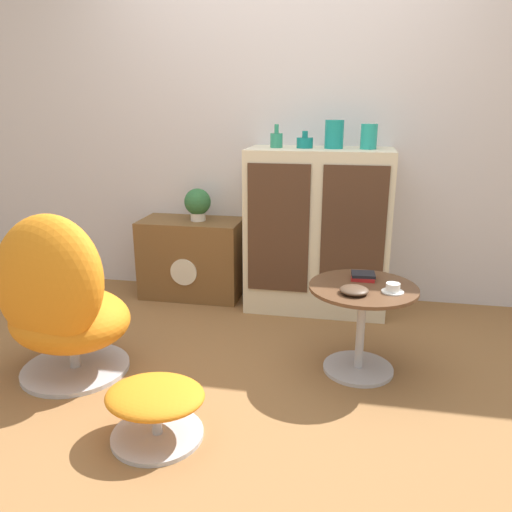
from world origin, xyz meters
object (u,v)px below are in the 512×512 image
object	(u,v)px
sideboard	(318,231)
coffee_table	(361,317)
vase_leftmost	(276,140)
egg_chair	(60,302)
vase_inner_right	(334,134)
vase_rightmost	(369,137)
book_stack	(363,276)
vase_inner_left	(305,142)
bowl	(354,290)
ottoman	(155,403)
potted_plant	(198,203)
teacup	(393,289)
tv_console	(192,258)

from	to	relation	value
sideboard	coffee_table	distance (m)	0.94
coffee_table	vase_leftmost	world-z (taller)	vase_leftmost
egg_chair	vase_inner_right	size ratio (longest dim) A/B	5.01
vase_rightmost	book_stack	distance (m)	1.02
sideboard	vase_inner_left	bearing A→B (deg)	177.86
vase_inner_left	vase_inner_right	bearing A→B (deg)	0.00
vase_leftmost	bowl	size ratio (longest dim) A/B	1.06
coffee_table	book_stack	size ratio (longest dim) A/B	4.34
egg_chair	vase_inner_right	distance (m)	1.93
ottoman	vase_leftmost	distance (m)	1.90
ottoman	book_stack	bearing A→B (deg)	45.01
vase_inner_left	sideboard	bearing A→B (deg)	-2.14
vase_rightmost	book_stack	world-z (taller)	vase_rightmost
egg_chair	ottoman	distance (m)	0.80
vase_inner_left	bowl	size ratio (longest dim) A/B	0.77
vase_inner_left	vase_rightmost	distance (m)	0.41
sideboard	potted_plant	xyz separation A→B (m)	(-0.86, 0.05, 0.15)
sideboard	vase_inner_left	world-z (taller)	vase_inner_left
egg_chair	vase_inner_left	size ratio (longest dim) A/B	8.20
vase_rightmost	teacup	size ratio (longest dim) A/B	1.42
ottoman	potted_plant	size ratio (longest dim) A/B	1.84
vase_leftmost	bowl	bearing A→B (deg)	-60.98
book_stack	sideboard	bearing A→B (deg)	111.64
sideboard	egg_chair	bearing A→B (deg)	-134.79
potted_plant	teacup	distance (m)	1.63
vase_leftmost	bowl	xyz separation A→B (m)	(0.54, -0.98, -0.65)
tv_console	vase_inner_left	distance (m)	1.18
potted_plant	teacup	world-z (taller)	potted_plant
ottoman	egg_chair	bearing A→B (deg)	149.19
vase_rightmost	book_stack	bearing A→B (deg)	-90.19
egg_chair	vase_leftmost	xyz separation A→B (m)	(0.91, 1.21, 0.73)
sideboard	egg_chair	world-z (taller)	sideboard
sideboard	tv_console	world-z (taller)	sideboard
ottoman	vase_inner_right	distance (m)	2.00
vase_rightmost	vase_leftmost	bearing A→B (deg)	180.00
tv_console	coffee_table	size ratio (longest dim) A/B	1.31
sideboard	book_stack	xyz separation A→B (m)	(0.30, -0.75, -0.05)
egg_chair	ottoman	bearing A→B (deg)	-30.81
egg_chair	vase_rightmost	bearing A→B (deg)	38.93
vase_leftmost	book_stack	world-z (taller)	vase_leftmost
vase_rightmost	ottoman	bearing A→B (deg)	-117.88
coffee_table	teacup	size ratio (longest dim) A/B	5.06
sideboard	vase_inner_right	distance (m)	0.64
egg_chair	vase_inner_left	world-z (taller)	vase_inner_left
vase_inner_left	vase_rightmost	size ratio (longest dim) A/B	0.70
coffee_table	vase_inner_right	world-z (taller)	vase_inner_right
tv_console	sideboard	bearing A→B (deg)	-2.81
vase_rightmost	bowl	bearing A→B (deg)	-92.82
teacup	egg_chair	bearing A→B (deg)	-170.01
vase_rightmost	teacup	distance (m)	1.15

